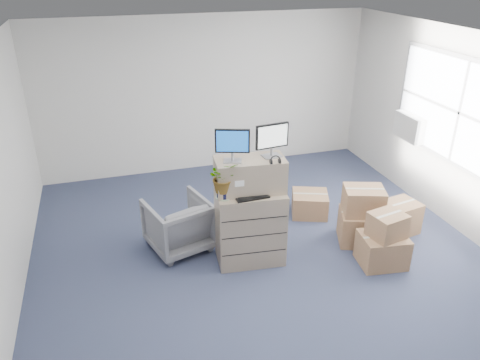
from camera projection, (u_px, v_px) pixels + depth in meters
The scene contains 18 objects.
ground at pixel (270, 271), 6.03m from camera, with size 7.00×7.00×0.00m, color #282F48.
wall_back at pixel (206, 94), 8.44m from camera, with size 6.00×0.02×2.80m, color beige.
window at pixel (461, 113), 6.49m from camera, with size 0.07×2.72×1.52m.
ac_unit at pixel (411, 127), 7.46m from camera, with size 0.24×0.60×0.40m, color silver.
filing_cabinet_lower at pixel (250, 226), 6.06m from camera, with size 0.86×0.53×1.00m, color tan.
filing_cabinet_upper at pixel (250, 175), 5.79m from camera, with size 0.86×0.43×0.43m, color tan.
monitor_left at pixel (232, 144), 5.53m from camera, with size 0.40×0.22×0.41m.
monitor_right at pixel (272, 138), 5.66m from camera, with size 0.43×0.19×0.42m.
headphones at pixel (275, 160), 5.57m from camera, with size 0.13×0.13×0.01m, color black.
keyboard at pixel (252, 197), 5.70m from camera, with size 0.42×0.17×0.02m, color black.
mouse at pixel (275, 192), 5.82m from camera, with size 0.09×0.05×0.03m, color silver.
water_bottle at pixel (260, 183), 5.82m from camera, with size 0.07×0.07×0.23m, color gray.
phone_dock at pixel (245, 189), 5.82m from camera, with size 0.06×0.05×0.12m.
external_drive at pixel (276, 183), 6.02m from camera, with size 0.19×0.14×0.06m, color black.
tissue_box at pixel (274, 178), 5.96m from camera, with size 0.25×0.12×0.09m, color #43A5E4.
potted_plant at pixel (223, 181), 5.61m from camera, with size 0.37×0.41×0.39m.
office_chair at pixel (178, 222), 6.35m from camera, with size 0.78×0.73×0.80m, color slate.
cardboard_boxes at pixel (366, 222), 6.55m from camera, with size 1.66×2.06×0.83m.
Camera 1 is at (-1.80, -4.59, 3.68)m, focal length 35.00 mm.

